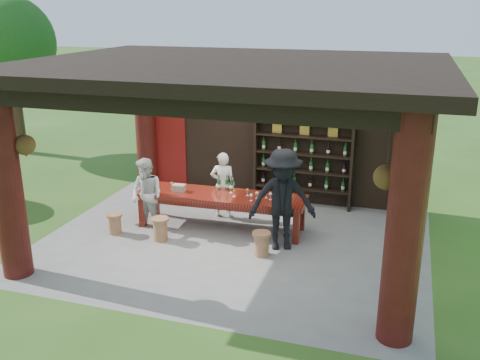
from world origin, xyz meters
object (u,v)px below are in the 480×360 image
(tasting_table, at_px, (221,199))
(stool_near_right, at_px, (261,243))
(stool_near_left, at_px, (160,228))
(guest_man, at_px, (282,200))
(napkin_basket, at_px, (179,188))
(host, at_px, (223,185))
(wine_shelf, at_px, (303,163))
(stool_far_left, at_px, (115,223))
(guest_woman, at_px, (147,195))

(tasting_table, xyz_separation_m, stool_near_right, (1.14, -0.99, -0.39))
(stool_near_left, bearing_deg, tasting_table, 44.48)
(tasting_table, bearing_deg, guest_man, -21.58)
(guest_man, distance_m, napkin_basket, 2.38)
(stool_near_right, distance_m, host, 2.16)
(host, bearing_deg, guest_man, 128.45)
(wine_shelf, relative_size, stool_far_left, 5.34)
(stool_far_left, height_order, host, host)
(host, xyz_separation_m, guest_woman, (-1.23, -1.18, 0.03))
(stool_far_left, xyz_separation_m, host, (1.79, 1.56, 0.50))
(stool_near_left, distance_m, napkin_basket, 1.03)
(stool_near_left, height_order, stool_near_right, stool_near_left)
(guest_woman, bearing_deg, tasting_table, 39.80)
(wine_shelf, bearing_deg, tasting_table, -124.82)
(wine_shelf, height_order, stool_near_right, wine_shelf)
(guest_woman, bearing_deg, stool_near_right, 8.90)
(guest_man, bearing_deg, stool_near_right, -142.42)
(guest_woman, xyz_separation_m, guest_man, (2.83, -0.02, 0.22))
(wine_shelf, relative_size, guest_woman, 1.50)
(stool_far_left, xyz_separation_m, napkin_basket, (1.07, 0.84, 0.59))
(napkin_basket, bearing_deg, wine_shelf, 41.52)
(stool_near_left, distance_m, stool_near_right, 2.09)
(wine_shelf, distance_m, tasting_table, 2.34)
(wine_shelf, relative_size, napkin_basket, 8.76)
(stool_near_right, xyz_separation_m, host, (-1.32, 1.63, 0.49))
(stool_near_right, relative_size, guest_woman, 0.30)
(stool_near_left, relative_size, host, 0.32)
(wine_shelf, xyz_separation_m, host, (-1.51, -1.26, -0.28))
(tasting_table, height_order, guest_man, guest_man)
(tasting_table, height_order, napkin_basket, napkin_basket)
(guest_woman, relative_size, guest_man, 0.78)
(stool_near_right, xyz_separation_m, guest_woman, (-2.55, 0.45, 0.52))
(wine_shelf, bearing_deg, stool_far_left, -139.53)
(host, xyz_separation_m, napkin_basket, (-0.72, -0.72, 0.09))
(tasting_table, xyz_separation_m, napkin_basket, (-0.91, -0.08, 0.19))
(host, relative_size, napkin_basket, 5.61)
(napkin_basket, bearing_deg, tasting_table, 4.89)
(tasting_table, bearing_deg, stool_far_left, -155.11)
(guest_woman, bearing_deg, wine_shelf, 60.62)
(wine_shelf, height_order, stool_far_left, wine_shelf)
(stool_near_left, distance_m, guest_man, 2.51)
(host, height_order, guest_man, guest_man)
(wine_shelf, relative_size, host, 1.56)
(wine_shelf, height_order, host, wine_shelf)
(tasting_table, relative_size, stool_near_left, 7.57)
(wine_shelf, relative_size, stool_near_left, 4.88)
(wine_shelf, bearing_deg, stool_near_right, -93.58)
(stool_near_right, height_order, host, host)
(stool_near_right, relative_size, napkin_basket, 1.77)
(guest_man, bearing_deg, stool_near_left, 169.28)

